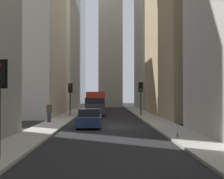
% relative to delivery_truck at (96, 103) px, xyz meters
% --- Properties ---
extents(ground_plane, '(135.00, 135.00, 0.00)m').
position_rel_delivery_truck_xyz_m(ground_plane, '(-13.51, -1.40, -1.46)').
color(ground_plane, black).
extents(sidewalk_right, '(90.00, 2.20, 0.14)m').
position_rel_delivery_truck_xyz_m(sidewalk_right, '(-13.51, 3.10, -1.39)').
color(sidewalk_right, '#A8A399').
rests_on(sidewalk_right, ground_plane).
extents(sidewalk_left, '(90.00, 2.20, 0.14)m').
position_rel_delivery_truck_xyz_m(sidewalk_left, '(-13.51, -5.90, -1.39)').
color(sidewalk_left, '#A8A399').
rests_on(sidewalk_left, ground_plane).
extents(building_left_far, '(15.40, 10.00, 32.17)m').
position_rel_delivery_truck_xyz_m(building_left_far, '(18.32, -12.00, 14.63)').
color(building_left_far, '#B7B2A5').
rests_on(building_left_far, ground_plane).
extents(building_right_far, '(18.38, 10.00, 19.16)m').
position_rel_delivery_truck_xyz_m(building_right_far, '(18.03, 9.20, 8.12)').
color(building_right_far, '#B7B2A5').
rests_on(building_right_far, ground_plane).
extents(church_spire, '(5.23, 5.23, 34.95)m').
position_rel_delivery_truck_xyz_m(church_spire, '(25.06, -2.10, 16.77)').
color(church_spire, beige).
rests_on(church_spire, ground_plane).
extents(delivery_truck, '(6.46, 2.25, 2.84)m').
position_rel_delivery_truck_xyz_m(delivery_truck, '(0.00, 0.00, 0.00)').
color(delivery_truck, red).
rests_on(delivery_truck, ground_plane).
extents(sedan_navy, '(4.30, 1.78, 1.42)m').
position_rel_delivery_truck_xyz_m(sedan_navy, '(-14.22, -0.00, -0.80)').
color(sedan_navy, navy).
rests_on(sedan_navy, ground_plane).
extents(traffic_light_midblock, '(0.43, 0.52, 3.70)m').
position_rel_delivery_truck_xyz_m(traffic_light_midblock, '(-1.98, 2.90, 1.39)').
color(traffic_light_midblock, black).
rests_on(traffic_light_midblock, sidewalk_right).
extents(traffic_light_far_junction, '(0.43, 0.52, 3.78)m').
position_rel_delivery_truck_xyz_m(traffic_light_far_junction, '(-2.51, -5.25, 1.45)').
color(traffic_light_far_junction, black).
rests_on(traffic_light_far_junction, sidewalk_left).
extents(pedestrian, '(0.26, 0.44, 1.76)m').
position_rel_delivery_truck_xyz_m(pedestrian, '(-11.16, 3.63, -0.36)').
color(pedestrian, '#33333D').
rests_on(pedestrian, sidewalk_right).
extents(discarded_bottle, '(0.07, 0.07, 0.27)m').
position_rel_delivery_truck_xyz_m(discarded_bottle, '(-20.91, -5.23, -1.21)').
color(discarded_bottle, '#236033').
rests_on(discarded_bottle, sidewalk_left).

